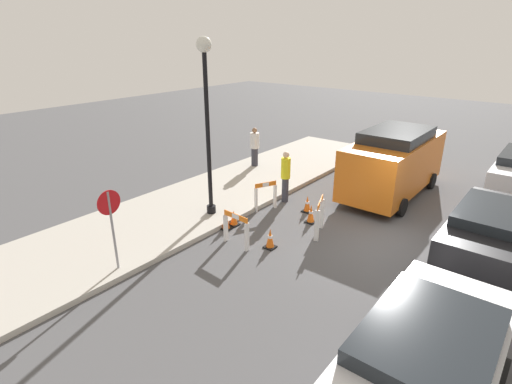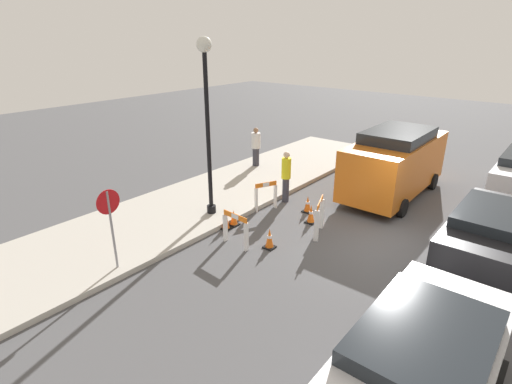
# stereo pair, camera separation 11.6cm
# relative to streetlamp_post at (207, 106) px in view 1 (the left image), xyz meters

# --- Properties ---
(ground_plane) EXTENTS (60.00, 60.00, 0.00)m
(ground_plane) POSITION_rel_streetlamp_post_xyz_m (1.82, -5.37, -3.56)
(ground_plane) COLOR #4C4C4F
(sidewalk_slab) EXTENTS (18.00, 3.86, 0.15)m
(sidewalk_slab) POSITION_rel_streetlamp_post_xyz_m (1.82, 1.06, -3.48)
(sidewalk_slab) COLOR #ADA89E
(sidewalk_slab) RESTS_ON ground_plane
(streetlamp_post) EXTENTS (0.44, 0.44, 5.31)m
(streetlamp_post) POSITION_rel_streetlamp_post_xyz_m (0.00, 0.00, 0.00)
(streetlamp_post) COLOR black
(streetlamp_post) RESTS_ON sidewalk_slab
(stop_sign) EXTENTS (0.60, 0.06, 2.04)m
(stop_sign) POSITION_rel_streetlamp_post_xyz_m (-3.77, -0.51, -2.03)
(stop_sign) COLOR gray
(stop_sign) RESTS_ON sidewalk_slab
(barricade_0) EXTENTS (0.19, 0.89, 0.97)m
(barricade_0) POSITION_rel_streetlamp_post_xyz_m (-0.93, -1.88, -3.03)
(barricade_0) COLOR white
(barricade_0) RESTS_ON ground_plane
(barricade_1) EXTENTS (0.90, 0.45, 1.10)m
(barricade_1) POSITION_rel_streetlamp_post_xyz_m (1.10, -3.32, -2.96)
(barricade_1) COLOR white
(barricade_1) RESTS_ON ground_plane
(barricade_2) EXTENTS (0.76, 0.45, 0.98)m
(barricade_2) POSITION_rel_streetlamp_post_xyz_m (1.54, -1.02, -3.04)
(barricade_2) COLOR white
(barricade_2) RESTS_ON ground_plane
(traffic_cone_0) EXTENTS (0.30, 0.30, 0.49)m
(traffic_cone_0) POSITION_rel_streetlamp_post_xyz_m (-0.00, -0.97, -3.32)
(traffic_cone_0) COLOR black
(traffic_cone_0) RESTS_ON ground_plane
(traffic_cone_1) EXTENTS (0.30, 0.30, 0.57)m
(traffic_cone_1) POSITION_rel_streetlamp_post_xyz_m (2.27, -2.21, -3.29)
(traffic_cone_1) COLOR black
(traffic_cone_1) RESTS_ON ground_plane
(traffic_cone_2) EXTENTS (0.30, 0.30, 0.60)m
(traffic_cone_2) POSITION_rel_streetlamp_post_xyz_m (1.64, -2.72, -3.27)
(traffic_cone_2) COLOR black
(traffic_cone_2) RESTS_ON ground_plane
(traffic_cone_3) EXTENTS (0.30, 0.30, 0.59)m
(traffic_cone_3) POSITION_rel_streetlamp_post_xyz_m (-0.44, -2.68, -3.27)
(traffic_cone_3) COLOR black
(traffic_cone_3) RESTS_ON ground_plane
(traffic_cone_4) EXTENTS (0.30, 0.30, 0.61)m
(traffic_cone_4) POSITION_rel_streetlamp_post_xyz_m (-0.36, -0.97, -3.26)
(traffic_cone_4) COLOR black
(traffic_cone_4) RESTS_ON ground_plane
(person_worker) EXTENTS (0.42, 0.42, 1.82)m
(person_worker) POSITION_rel_streetlamp_post_xyz_m (2.55, -1.12, -2.57)
(person_worker) COLOR #33333D
(person_worker) RESTS_ON ground_plane
(person_pedestrian) EXTENTS (0.54, 0.54, 1.67)m
(person_pedestrian) POSITION_rel_streetlamp_post_xyz_m (4.74, 2.01, -2.52)
(person_pedestrian) COLOR #33333D
(person_pedestrian) RESTS_ON sidewalk_slab
(parked_car_0) EXTENTS (4.29, 2.01, 1.65)m
(parked_car_0) POSITION_rel_streetlamp_post_xyz_m (-3.20, -7.55, -2.62)
(parked_car_0) COLOR silver
(parked_car_0) RESTS_ON ground_plane
(parked_car_1) EXTENTS (4.12, 1.98, 1.66)m
(parked_car_1) POSITION_rel_streetlamp_post_xyz_m (2.04, -7.55, -2.62)
(parked_car_1) COLOR black
(parked_car_1) RESTS_ON ground_plane
(work_van) EXTENTS (5.14, 2.17, 2.43)m
(work_van) POSITION_rel_streetlamp_post_xyz_m (5.50, -3.77, -2.24)
(work_van) COLOR #D16619
(work_van) RESTS_ON ground_plane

